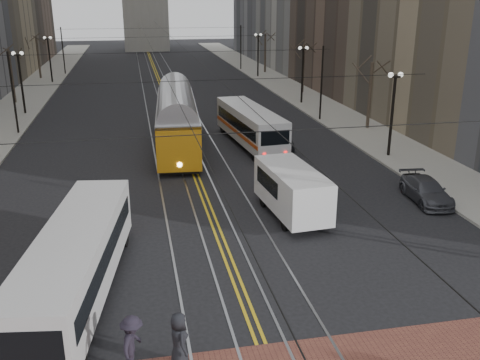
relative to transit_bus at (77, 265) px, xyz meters
name	(u,v)px	position (x,y,z in m)	size (l,w,h in m)	color
ground	(255,327)	(5.95, -3.13, -1.37)	(260.00, 260.00, 0.00)	black
sidewalk_left	(24,101)	(-9.05, 41.87, -1.30)	(5.00, 140.00, 0.15)	gray
sidewalk_right	(294,92)	(20.95, 41.87, -1.30)	(5.00, 140.00, 0.15)	gray
streetcar_rails	(165,97)	(5.95, 41.87, -1.37)	(4.80, 130.00, 0.02)	gray
centre_lines	(165,97)	(5.95, 41.87, -1.36)	(0.42, 130.00, 0.01)	gold
lamp_posts	(177,97)	(5.95, 25.62, 1.43)	(27.60, 57.20, 5.60)	black
street_trees	(171,85)	(5.95, 32.12, 1.43)	(31.68, 53.28, 5.60)	#382D23
trolley_wires	(171,75)	(5.95, 31.70, 2.40)	(25.96, 120.00, 6.60)	black
transit_bus	(77,265)	(0.00, 0.00, 0.00)	(2.29, 10.97, 2.74)	#BDBDBD
streetcar	(177,124)	(5.45, 20.49, 0.39)	(2.77, 14.91, 3.52)	orange
rear_bus	(250,127)	(10.86, 19.93, 0.02)	(2.32, 10.67, 2.78)	silver
cargo_van	(292,193)	(9.95, 5.99, -0.12)	(2.18, 5.66, 2.51)	silver
sedan_grey	(279,138)	(12.85, 18.87, -0.70)	(1.59, 3.94, 1.34)	#383A3F
sedan_parked	(426,190)	(17.75, 6.55, -0.75)	(1.75, 4.30, 1.25)	#44464C
pedestrian_a	(179,340)	(3.28, -4.63, -0.46)	(0.88, 0.57, 1.79)	black
pedestrian_d	(133,345)	(1.92, -4.63, -0.42)	(1.21, 0.69, 1.87)	black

